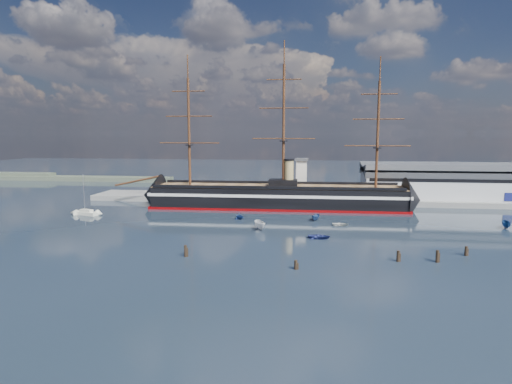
# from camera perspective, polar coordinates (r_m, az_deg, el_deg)

# --- Properties ---
(ground) EXTENTS (600.00, 600.00, 0.00)m
(ground) POSITION_cam_1_polar(r_m,az_deg,el_deg) (133.27, 4.36, -3.62)
(ground) COLOR #17232D
(ground) RESTS_ON ground
(quay) EXTENTS (180.00, 18.00, 2.00)m
(quay) POSITION_cam_1_polar(r_m,az_deg,el_deg) (168.56, 8.43, -1.28)
(quay) COLOR slate
(quay) RESTS_ON ground
(warehouse) EXTENTS (63.00, 21.00, 11.60)m
(warehouse) POSITION_cam_1_polar(r_m,az_deg,el_deg) (178.91, 24.02, 1.23)
(warehouse) COLOR #B7BABC
(warehouse) RESTS_ON ground
(quay_tower) EXTENTS (5.00, 5.00, 15.00)m
(quay_tower) POSITION_cam_1_polar(r_m,az_deg,el_deg) (164.35, 6.07, 1.96)
(quay_tower) COLOR silver
(quay_tower) RESTS_ON ground
(shoreline) EXTENTS (120.00, 10.00, 4.00)m
(shoreline) POSITION_cam_1_polar(r_m,az_deg,el_deg) (269.81, -25.39, 1.75)
(shoreline) COLOR #3F4C38
(shoreline) RESTS_ON ground
(warship) EXTENTS (113.03, 17.99, 53.94)m
(warship) POSITION_cam_1_polar(r_m,az_deg,el_deg) (152.72, 2.23, -0.60)
(warship) COLOR black
(warship) RESTS_ON ground
(sailboat) EXTENTS (8.61, 4.98, 13.23)m
(sailboat) POSITION_cam_1_polar(r_m,az_deg,el_deg) (149.87, -21.66, -2.55)
(sailboat) COLOR beige
(sailboat) RESTS_ON ground
(motorboat_a) EXTENTS (8.08, 5.29, 3.03)m
(motorboat_a) POSITION_cam_1_polar(r_m,az_deg,el_deg) (118.50, 0.55, -5.04)
(motorboat_a) COLOR silver
(motorboat_a) RESTS_ON ground
(motorboat_b) EXTENTS (1.59, 3.57, 1.63)m
(motorboat_b) POSITION_cam_1_polar(r_m,az_deg,el_deg) (109.71, 8.40, -6.17)
(motorboat_b) COLOR navy
(motorboat_b) RESTS_ON ground
(motorboat_c) EXTENTS (5.97, 3.48, 2.25)m
(motorboat_c) POSITION_cam_1_polar(r_m,az_deg,el_deg) (131.81, 7.95, -3.80)
(motorboat_c) COLOR navy
(motorboat_c) RESTS_ON ground
(motorboat_d) EXTENTS (6.18, 6.31, 2.26)m
(motorboat_d) POSITION_cam_1_polar(r_m,az_deg,el_deg) (132.77, -2.22, -3.65)
(motorboat_d) COLOR navy
(motorboat_d) RESTS_ON ground
(motorboat_e) EXTENTS (1.28, 2.96, 1.36)m
(motorboat_e) POSITION_cam_1_polar(r_m,az_deg,el_deg) (125.83, 11.19, -4.43)
(motorboat_e) COLOR silver
(motorboat_e) RESTS_ON ground
(motorboat_f) EXTENTS (6.71, 3.79, 2.53)m
(motorboat_f) POSITION_cam_1_polar(r_m,az_deg,el_deg) (138.89, 30.39, -4.21)
(motorboat_f) COLOR navy
(motorboat_f) RESTS_ON ground
(piling_near_left) EXTENTS (0.64, 0.64, 3.26)m
(piling_near_left) POSITION_cam_1_polar(r_m,az_deg,el_deg) (94.33, -9.36, -8.51)
(piling_near_left) COLOR black
(piling_near_left) RESTS_ON ground
(piling_near_mid) EXTENTS (0.64, 0.64, 2.57)m
(piling_near_mid) POSITION_cam_1_polar(r_m,az_deg,el_deg) (85.14, 5.31, -10.24)
(piling_near_mid) COLOR black
(piling_near_mid) RESTS_ON ground
(piling_near_right) EXTENTS (0.64, 0.64, 3.04)m
(piling_near_right) POSITION_cam_1_polar(r_m,az_deg,el_deg) (94.40, 18.39, -8.80)
(piling_near_right) COLOR black
(piling_near_right) RESTS_ON ground
(piling_far_right) EXTENTS (0.64, 0.64, 2.80)m
(piling_far_right) POSITION_cam_1_polar(r_m,az_deg,el_deg) (104.37, 26.18, -7.63)
(piling_far_right) COLOR black
(piling_far_right) RESTS_ON ground
(piling_extra) EXTENTS (0.64, 0.64, 3.28)m
(piling_extra) POSITION_cam_1_polar(r_m,az_deg,el_deg) (96.66, 22.98, -8.63)
(piling_extra) COLOR black
(piling_extra) RESTS_ON ground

